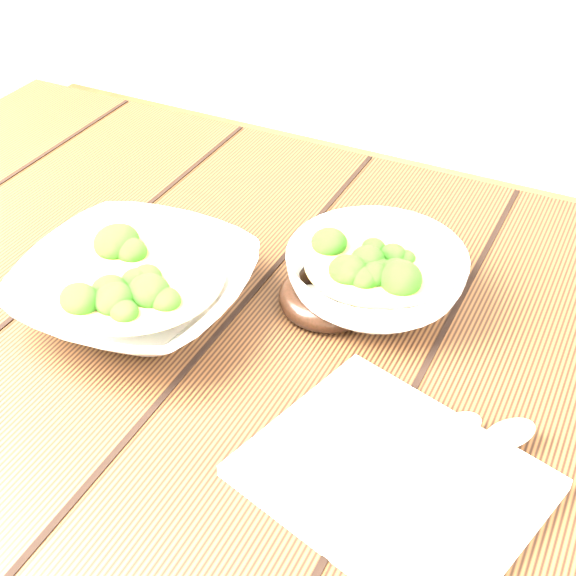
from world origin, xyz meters
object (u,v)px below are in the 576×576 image
(trivet, at_px, (328,297))
(napkin, at_px, (393,478))
(soup_bowl_back, at_px, (375,275))
(soup_bowl_front, at_px, (136,287))
(table, at_px, (245,417))

(trivet, xyz_separation_m, napkin, (0.14, -0.18, -0.01))
(soup_bowl_back, height_order, napkin, soup_bowl_back)
(soup_bowl_back, distance_m, napkin, 0.24)
(soup_bowl_front, bearing_deg, table, 7.44)
(table, bearing_deg, soup_bowl_front, -172.56)
(table, xyz_separation_m, soup_bowl_front, (-0.11, -0.01, 0.15))
(table, relative_size, trivet, 11.72)
(soup_bowl_front, bearing_deg, soup_bowl_back, 30.69)
(soup_bowl_back, distance_m, trivet, 0.05)
(soup_bowl_back, relative_size, napkin, 1.06)
(soup_bowl_front, relative_size, soup_bowl_back, 1.03)
(soup_bowl_front, height_order, soup_bowl_back, same)
(napkin, bearing_deg, trivet, 143.04)
(soup_bowl_front, height_order, napkin, soup_bowl_front)
(napkin, bearing_deg, table, 167.69)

